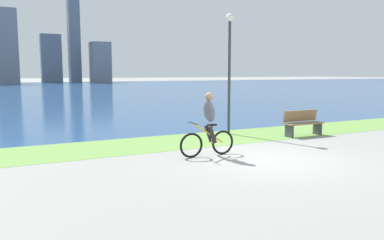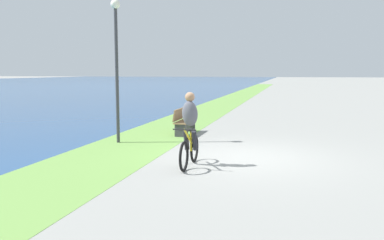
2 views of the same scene
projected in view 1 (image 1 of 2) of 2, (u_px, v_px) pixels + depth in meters
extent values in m
plane|color=gray|center=(271.00, 159.00, 9.90)|extent=(300.00, 300.00, 0.00)
cube|color=#6B9947|center=(207.00, 139.00, 12.90)|extent=(120.00, 2.62, 0.01)
cube|color=navy|center=(51.00, 89.00, 50.64)|extent=(300.00, 82.53, 0.00)
torus|color=black|center=(191.00, 145.00, 10.00)|extent=(0.66, 0.06, 0.66)
torus|color=black|center=(223.00, 142.00, 10.43)|extent=(0.66, 0.06, 0.66)
cylinder|color=gold|center=(208.00, 133.00, 10.19)|extent=(0.93, 0.04, 0.62)
cylinder|color=gold|center=(212.00, 135.00, 10.25)|extent=(0.04, 0.04, 0.48)
cube|color=black|center=(212.00, 125.00, 10.22)|extent=(0.24, 0.10, 0.05)
cylinder|color=black|center=(193.00, 123.00, 9.95)|extent=(0.03, 0.52, 0.03)
ellipsoid|color=#595966|center=(209.00, 111.00, 10.13)|extent=(0.40, 0.36, 0.65)
sphere|color=#A57A59|center=(209.00, 97.00, 10.08)|extent=(0.22, 0.22, 0.22)
cylinder|color=#26262D|center=(212.00, 134.00, 10.14)|extent=(0.27, 0.11, 0.49)
cylinder|color=#26262D|center=(209.00, 133.00, 10.31)|extent=(0.27, 0.11, 0.49)
cube|color=olive|center=(304.00, 123.00, 13.44)|extent=(1.50, 0.45, 0.04)
cube|color=olive|center=(300.00, 116.00, 13.58)|extent=(1.50, 0.11, 0.40)
cube|color=#38383D|center=(317.00, 128.00, 13.76)|extent=(0.08, 0.37, 0.45)
cube|color=#38383D|center=(289.00, 131.00, 13.18)|extent=(0.08, 0.37, 0.45)
cylinder|color=#38383D|center=(229.00, 78.00, 13.68)|extent=(0.10, 0.10, 4.04)
sphere|color=white|center=(230.00, 17.00, 13.42)|extent=(0.28, 0.28, 0.28)
cube|color=slate|center=(6.00, 46.00, 75.19)|extent=(4.27, 2.45, 14.69)
cube|color=slate|center=(51.00, 59.00, 83.92)|extent=(4.29, 2.72, 10.47)
cube|color=slate|center=(74.00, 42.00, 85.37)|extent=(2.38, 3.07, 17.99)
cube|color=slate|center=(100.00, 62.00, 84.23)|extent=(4.12, 3.96, 8.80)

